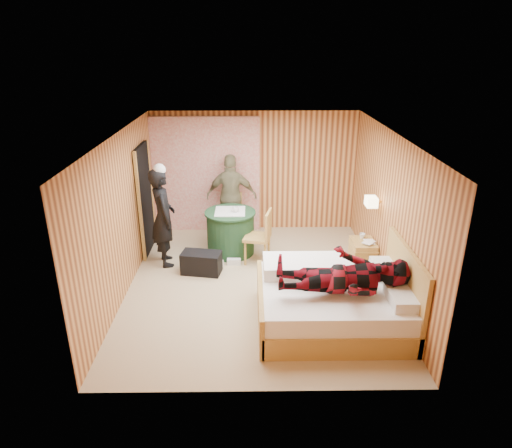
{
  "coord_description": "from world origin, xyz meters",
  "views": [
    {
      "loc": [
        -0.09,
        -6.69,
        3.79
      ],
      "look_at": [
        -0.0,
        0.1,
        1.05
      ],
      "focal_mm": 32.0,
      "sensor_mm": 36.0,
      "label": 1
    }
  ],
  "objects_px": {
    "nightstand": "(362,255)",
    "man_at_table": "(232,196)",
    "round_table": "(231,232)",
    "chair_near": "(262,233)",
    "woman_standing": "(163,217)",
    "man_on_bed": "(345,267)",
    "bed": "(336,301)",
    "duffel_bag": "(201,263)",
    "wall_lamp": "(371,202)",
    "chair_far": "(232,212)"
  },
  "relations": [
    {
      "from": "wall_lamp",
      "to": "bed",
      "type": "relative_size",
      "value": 0.12
    },
    {
      "from": "round_table",
      "to": "chair_far",
      "type": "distance_m",
      "value": 0.76
    },
    {
      "from": "chair_far",
      "to": "round_table",
      "type": "bearing_deg",
      "value": -90.64
    },
    {
      "from": "duffel_bag",
      "to": "chair_near",
      "type": "bearing_deg",
      "value": 30.65
    },
    {
      "from": "woman_standing",
      "to": "round_table",
      "type": "bearing_deg",
      "value": -87.98
    },
    {
      "from": "chair_near",
      "to": "nightstand",
      "type": "bearing_deg",
      "value": 92.94
    },
    {
      "from": "bed",
      "to": "woman_standing",
      "type": "bearing_deg",
      "value": 145.07
    },
    {
      "from": "wall_lamp",
      "to": "nightstand",
      "type": "distance_m",
      "value": 1.02
    },
    {
      "from": "bed",
      "to": "wall_lamp",
      "type": "bearing_deg",
      "value": 62.52
    },
    {
      "from": "round_table",
      "to": "woman_standing",
      "type": "relative_size",
      "value": 0.54
    },
    {
      "from": "woman_standing",
      "to": "nightstand",
      "type": "bearing_deg",
      "value": -113.04
    },
    {
      "from": "man_on_bed",
      "to": "man_at_table",
      "type": "bearing_deg",
      "value": 115.61
    },
    {
      "from": "chair_near",
      "to": "bed",
      "type": "bearing_deg",
      "value": 40.23
    },
    {
      "from": "chair_near",
      "to": "duffel_bag",
      "type": "height_order",
      "value": "chair_near"
    },
    {
      "from": "chair_far",
      "to": "chair_near",
      "type": "relative_size",
      "value": 0.93
    },
    {
      "from": "bed",
      "to": "duffel_bag",
      "type": "distance_m",
      "value": 2.58
    },
    {
      "from": "duffel_bag",
      "to": "man_at_table",
      "type": "distance_m",
      "value": 1.82
    },
    {
      "from": "round_table",
      "to": "wall_lamp",
      "type": "bearing_deg",
      "value": -18.6
    },
    {
      "from": "woman_standing",
      "to": "man_on_bed",
      "type": "bearing_deg",
      "value": -145.92
    },
    {
      "from": "wall_lamp",
      "to": "chair_far",
      "type": "height_order",
      "value": "wall_lamp"
    },
    {
      "from": "nightstand",
      "to": "duffel_bag",
      "type": "distance_m",
      "value": 2.83
    },
    {
      "from": "chair_far",
      "to": "woman_standing",
      "type": "xyz_separation_m",
      "value": [
        -1.16,
        -1.18,
        0.35
      ]
    },
    {
      "from": "man_at_table",
      "to": "round_table",
      "type": "bearing_deg",
      "value": 93.46
    },
    {
      "from": "nightstand",
      "to": "chair_far",
      "type": "xyz_separation_m",
      "value": [
        -2.35,
        1.47,
        0.26
      ]
    },
    {
      "from": "chair_far",
      "to": "man_at_table",
      "type": "relative_size",
      "value": 0.54
    },
    {
      "from": "bed",
      "to": "chair_far",
      "type": "bearing_deg",
      "value": 117.17
    },
    {
      "from": "woman_standing",
      "to": "man_at_table",
      "type": "height_order",
      "value": "woman_standing"
    },
    {
      "from": "woman_standing",
      "to": "bed",
      "type": "bearing_deg",
      "value": -143.13
    },
    {
      "from": "woman_standing",
      "to": "man_at_table",
      "type": "distance_m",
      "value": 1.69
    },
    {
      "from": "wall_lamp",
      "to": "bed",
      "type": "bearing_deg",
      "value": -117.48
    },
    {
      "from": "man_on_bed",
      "to": "round_table",
      "type": "bearing_deg",
      "value": 122.11
    },
    {
      "from": "wall_lamp",
      "to": "nightstand",
      "type": "bearing_deg",
      "value": 118.67
    },
    {
      "from": "bed",
      "to": "duffel_bag",
      "type": "bearing_deg",
      "value": 143.51
    },
    {
      "from": "duffel_bag",
      "to": "man_at_table",
      "type": "relative_size",
      "value": 0.39
    },
    {
      "from": "round_table",
      "to": "duffel_bag",
      "type": "xyz_separation_m",
      "value": [
        -0.48,
        -0.82,
        -0.23
      ]
    },
    {
      "from": "bed",
      "to": "man_at_table",
      "type": "height_order",
      "value": "man_at_table"
    },
    {
      "from": "round_table",
      "to": "chair_near",
      "type": "height_order",
      "value": "chair_near"
    },
    {
      "from": "round_table",
      "to": "duffel_bag",
      "type": "height_order",
      "value": "round_table"
    },
    {
      "from": "chair_far",
      "to": "wall_lamp",
      "type": "bearing_deg",
      "value": -33.69
    },
    {
      "from": "bed",
      "to": "round_table",
      "type": "xyz_separation_m",
      "value": [
        -1.59,
        2.35,
        0.09
      ]
    },
    {
      "from": "nightstand",
      "to": "chair_far",
      "type": "distance_m",
      "value": 2.79
    },
    {
      "from": "wall_lamp",
      "to": "bed",
      "type": "height_order",
      "value": "wall_lamp"
    },
    {
      "from": "man_at_table",
      "to": "woman_standing",
      "type": "bearing_deg",
      "value": 49.98
    },
    {
      "from": "round_table",
      "to": "man_at_table",
      "type": "distance_m",
      "value": 0.91
    },
    {
      "from": "nightstand",
      "to": "round_table",
      "type": "distance_m",
      "value": 2.46
    },
    {
      "from": "round_table",
      "to": "man_at_table",
      "type": "relative_size",
      "value": 0.55
    },
    {
      "from": "woman_standing",
      "to": "man_on_bed",
      "type": "xyz_separation_m",
      "value": [
        2.78,
        -2.15,
        0.12
      ]
    },
    {
      "from": "nightstand",
      "to": "round_table",
      "type": "bearing_deg",
      "value": 162.83
    },
    {
      "from": "nightstand",
      "to": "man_at_table",
      "type": "bearing_deg",
      "value": 147.02
    },
    {
      "from": "bed",
      "to": "man_on_bed",
      "type": "height_order",
      "value": "man_on_bed"
    }
  ]
}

